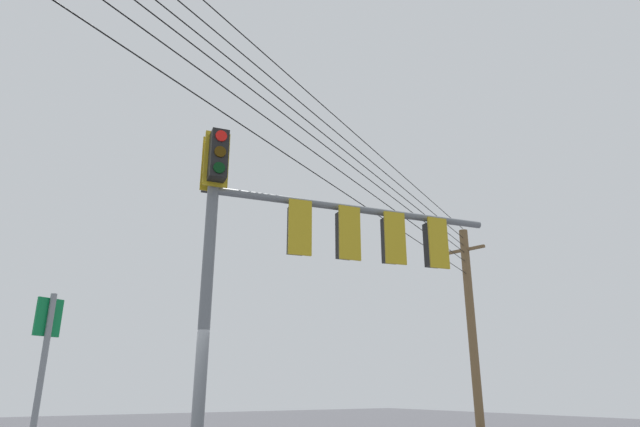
{
  "coord_description": "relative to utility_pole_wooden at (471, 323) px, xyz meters",
  "views": [
    {
      "loc": [
        -2.21,
        -8.55,
        1.59
      ],
      "look_at": [
        2.97,
        -0.56,
        4.74
      ],
      "focal_mm": 29.82,
      "sensor_mm": 36.0,
      "label": 1
    }
  ],
  "objects": [
    {
      "name": "signal_mast_assembly",
      "position": [
        -12.71,
        -7.33,
        0.12
      ],
      "size": [
        5.84,
        1.69,
        5.99
      ],
      "color": "slate",
      "rests_on": "ground"
    },
    {
      "name": "utility_pole_wooden",
      "position": [
        0.0,
        0.0,
        0.0
      ],
      "size": [
        0.47,
        1.88,
        8.23
      ],
      "color": "brown",
      "rests_on": "ground"
    },
    {
      "name": "route_sign_primary",
      "position": [
        -16.75,
        -8.48,
        -2.58
      ],
      "size": [
        0.3,
        0.16,
        2.65
      ],
      "color": "slate",
      "rests_on": "ground"
    },
    {
      "name": "overhead_wire_span",
      "position": [
        -15.74,
        -7.7,
        3.41
      ],
      "size": [
        31.5,
        15.42,
        2.6
      ],
      "color": "black"
    }
  ]
}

